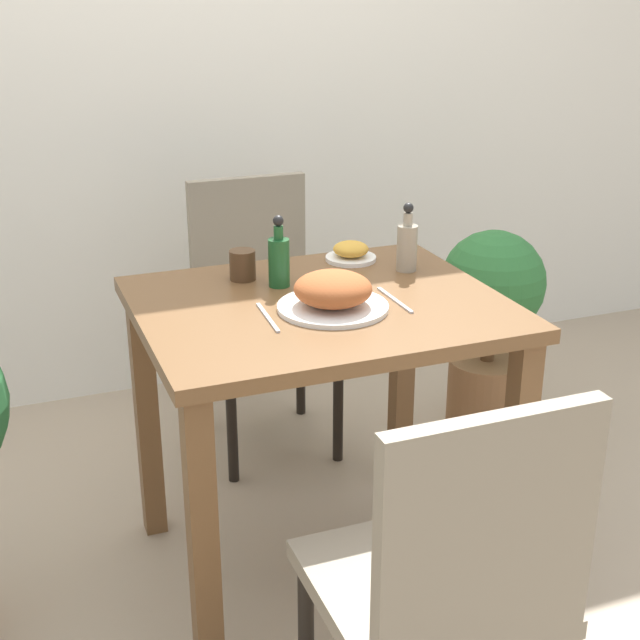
{
  "coord_description": "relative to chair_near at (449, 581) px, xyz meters",
  "views": [
    {
      "loc": [
        -0.74,
        -1.91,
        1.53
      ],
      "look_at": [
        0.0,
        0.0,
        0.72
      ],
      "focal_mm": 50.0,
      "sensor_mm": 36.0,
      "label": 1
    }
  ],
  "objects": [
    {
      "name": "ground_plane",
      "position": [
        0.05,
        0.77,
        -0.5
      ],
      "size": [
        16.0,
        16.0,
        0.0
      ],
      "primitive_type": "plane",
      "color": "tan"
    },
    {
      "name": "wall_back",
      "position": [
        0.05,
        2.08,
        0.8
      ],
      "size": [
        8.0,
        0.05,
        2.6
      ],
      "color": "white",
      "rests_on": "ground_plane"
    },
    {
      "name": "dining_table",
      "position": [
        0.05,
        0.77,
        0.13
      ],
      "size": [
        0.89,
        0.74,
        0.77
      ],
      "color": "brown",
      "rests_on": "ground_plane"
    },
    {
      "name": "chair_near",
      "position": [
        0.0,
        0.0,
        0.0
      ],
      "size": [
        0.42,
        0.42,
        0.89
      ],
      "rotation": [
        0.0,
        0.0,
        3.14
      ],
      "color": "gray",
      "rests_on": "ground_plane"
    },
    {
      "name": "chair_far",
      "position": [
        0.12,
        1.52,
        0.0
      ],
      "size": [
        0.42,
        0.42,
        0.89
      ],
      "color": "gray",
      "rests_on": "ground_plane"
    },
    {
      "name": "food_plate",
      "position": [
        0.06,
        0.71,
        0.31
      ],
      "size": [
        0.27,
        0.27,
        0.09
      ],
      "color": "white",
      "rests_on": "dining_table"
    },
    {
      "name": "side_plate",
      "position": [
        0.25,
        1.05,
        0.29
      ],
      "size": [
        0.14,
        0.14,
        0.05
      ],
      "color": "white",
      "rests_on": "dining_table"
    },
    {
      "name": "drink_cup",
      "position": [
        -0.08,
        1.0,
        0.3
      ],
      "size": [
        0.07,
        0.07,
        0.08
      ],
      "color": "#4C331E",
      "rests_on": "dining_table"
    },
    {
      "name": "sauce_bottle",
      "position": [
        -0.01,
        0.91,
        0.34
      ],
      "size": [
        0.05,
        0.05,
        0.19
      ],
      "color": "#194C23",
      "rests_on": "dining_table"
    },
    {
      "name": "condiment_bottle",
      "position": [
        0.35,
        0.91,
        0.34
      ],
      "size": [
        0.05,
        0.05,
        0.19
      ],
      "color": "gray",
      "rests_on": "dining_table"
    },
    {
      "name": "fork_utensil",
      "position": [
        -0.11,
        0.71,
        0.27
      ],
      "size": [
        0.02,
        0.19,
        0.0
      ],
      "rotation": [
        0.0,
        0.0,
        1.51
      ],
      "color": "silver",
      "rests_on": "dining_table"
    },
    {
      "name": "spoon_utensil",
      "position": [
        0.22,
        0.71,
        0.27
      ],
      "size": [
        0.01,
        0.19,
        0.0
      ],
      "rotation": [
        0.0,
        0.0,
        1.58
      ],
      "color": "silver",
      "rests_on": "dining_table"
    },
    {
      "name": "potted_plant_right",
      "position": [
        0.85,
        1.24,
        -0.07
      ],
      "size": [
        0.35,
        0.35,
        0.74
      ],
      "color": "brown",
      "rests_on": "ground_plane"
    }
  ]
}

